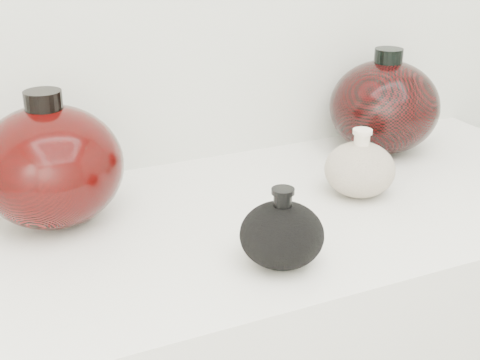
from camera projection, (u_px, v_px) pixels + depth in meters
name	position (u px, v px, depth m)	size (l,w,h in m)	color
black_gourd_vase	(282.00, 234.00, 0.86)	(0.14, 0.14, 0.11)	black
cream_gourd_vase	(360.00, 169.00, 1.06)	(0.13, 0.13, 0.11)	#CAB19B
left_round_pot	(51.00, 166.00, 0.95)	(0.27, 0.27, 0.20)	black
right_round_pot	(384.00, 106.00, 1.23)	(0.24, 0.24, 0.19)	black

